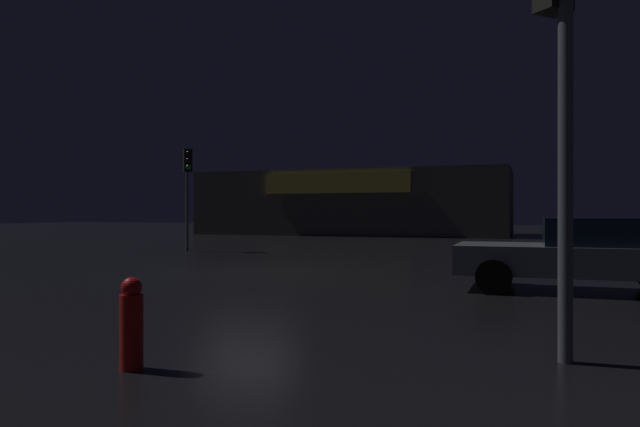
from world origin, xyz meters
TOP-DOWN VIEW (x-y plane):
  - ground_plane at (0.00, 0.00)m, footprint 120.00×120.00m
  - store_building at (-4.64, 25.86)m, footprint 20.48×9.00m
  - traffic_signal_main at (6.92, -6.81)m, footprint 0.42×0.42m
  - traffic_signal_cross_left at (-5.82, 6.47)m, footprint 0.42×0.43m
  - car_near at (7.56, -1.17)m, footprint 4.39×2.06m
  - fire_hydrant at (3.08, -8.55)m, footprint 0.22×0.22m

SIDE VIEW (x-z plane):
  - ground_plane at x=0.00m, z-range 0.00..0.00m
  - fire_hydrant at x=3.08m, z-range 0.00..0.88m
  - car_near at x=7.56m, z-range 0.02..1.41m
  - store_building at x=-4.64m, z-range 0.00..4.24m
  - traffic_signal_cross_left at x=-5.82m, z-range 1.01..4.96m
  - traffic_signal_main at x=6.92m, z-range 0.93..5.42m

